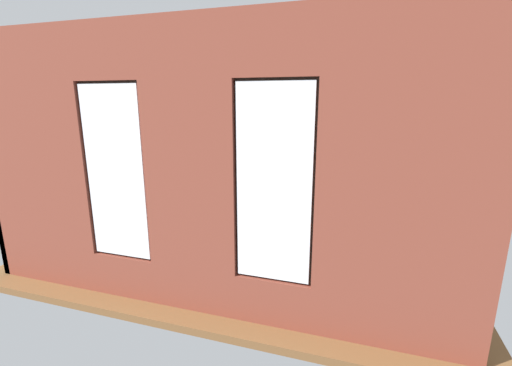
# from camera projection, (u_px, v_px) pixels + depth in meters

# --- Properties ---
(ground_plane) EXTENTS (6.86, 6.27, 0.10)m
(ground_plane) POSITION_uv_depth(u_px,v_px,m) (260.00, 232.00, 6.84)
(ground_plane) COLOR brown
(brick_wall_with_windows) EXTENTS (6.26, 0.30, 3.38)m
(brick_wall_with_windows) POSITION_uv_depth(u_px,v_px,m) (190.00, 176.00, 3.88)
(brick_wall_with_windows) COLOR brown
(brick_wall_with_windows) RESTS_ON ground_plane
(white_wall_right) EXTENTS (0.10, 5.27, 3.38)m
(white_wall_right) POSITION_uv_depth(u_px,v_px,m) (116.00, 141.00, 7.14)
(white_wall_right) COLOR white
(white_wall_right) RESTS_ON ground_plane
(couch_by_window) EXTENTS (1.92, 0.87, 0.80)m
(couch_by_window) POSITION_uv_depth(u_px,v_px,m) (228.00, 262.00, 4.75)
(couch_by_window) COLOR black
(couch_by_window) RESTS_ON ground_plane
(couch_left) EXTENTS (0.88, 2.00, 0.80)m
(couch_left) POSITION_uv_depth(u_px,v_px,m) (391.00, 226.00, 6.13)
(couch_left) COLOR black
(couch_left) RESTS_ON ground_plane
(coffee_table) EXTENTS (1.33, 0.77, 0.45)m
(coffee_table) POSITION_uv_depth(u_px,v_px,m) (273.00, 205.00, 7.14)
(coffee_table) COLOR olive
(coffee_table) RESTS_ON ground_plane
(cup_ceramic) EXTENTS (0.09, 0.09, 0.10)m
(cup_ceramic) POSITION_uv_depth(u_px,v_px,m) (273.00, 200.00, 7.11)
(cup_ceramic) COLOR #B23D38
(cup_ceramic) RESTS_ON coffee_table
(candle_jar) EXTENTS (0.08, 0.08, 0.13)m
(candle_jar) POSITION_uv_depth(u_px,v_px,m) (267.00, 197.00, 7.25)
(candle_jar) COLOR #B7333D
(candle_jar) RESTS_ON coffee_table
(table_plant_small) EXTENTS (0.16, 0.16, 0.25)m
(table_plant_small) POSITION_uv_depth(u_px,v_px,m) (253.00, 196.00, 7.10)
(table_plant_small) COLOR #9E5638
(table_plant_small) RESTS_ON coffee_table
(remote_black) EXTENTS (0.18, 0.11, 0.02)m
(remote_black) POSITION_uv_depth(u_px,v_px,m) (292.00, 201.00, 7.14)
(remote_black) COLOR black
(remote_black) RESTS_ON coffee_table
(remote_silver) EXTENTS (0.18, 0.11, 0.02)m
(remote_silver) POSITION_uv_depth(u_px,v_px,m) (277.00, 204.00, 6.99)
(remote_silver) COLOR #B2B2B7
(remote_silver) RESTS_ON coffee_table
(media_console) EXTENTS (1.02, 0.42, 0.51)m
(media_console) POSITION_uv_depth(u_px,v_px,m) (134.00, 208.00, 7.38)
(media_console) COLOR black
(media_console) RESTS_ON ground_plane
(tv_flatscreen) EXTENTS (1.00, 0.20, 0.70)m
(tv_flatscreen) POSITION_uv_depth(u_px,v_px,m) (132.00, 181.00, 7.24)
(tv_flatscreen) COLOR black
(tv_flatscreen) RESTS_ON media_console
(papasan_chair) EXTENTS (1.04, 1.04, 0.67)m
(papasan_chair) POSITION_uv_depth(u_px,v_px,m) (258.00, 186.00, 8.53)
(papasan_chair) COLOR olive
(papasan_chair) RESTS_ON ground_plane
(potted_plant_by_left_couch) EXTENTS (0.31, 0.31, 0.48)m
(potted_plant_by_left_couch) POSITION_uv_depth(u_px,v_px,m) (367.00, 201.00, 7.59)
(potted_plant_by_left_couch) COLOR brown
(potted_plant_by_left_couch) RESTS_ON ground_plane
(potted_plant_between_couches) EXTENTS (0.46, 0.46, 0.70)m
(potted_plant_between_couches) POSITION_uv_depth(u_px,v_px,m) (332.00, 268.00, 4.36)
(potted_plant_between_couches) COLOR #47423D
(potted_plant_between_couches) RESTS_ON ground_plane
(potted_plant_foreground_right) EXTENTS (0.64, 0.64, 1.01)m
(potted_plant_foreground_right) POSITION_uv_depth(u_px,v_px,m) (195.00, 170.00, 9.32)
(potted_plant_foreground_right) COLOR brown
(potted_plant_foreground_right) RESTS_ON ground_plane
(potted_plant_corner_near_left) EXTENTS (0.93, 0.93, 1.30)m
(potted_plant_corner_near_left) POSITION_uv_depth(u_px,v_px,m) (394.00, 175.00, 7.85)
(potted_plant_corner_near_left) COLOR gray
(potted_plant_corner_near_left) RESTS_ON ground_plane
(potted_plant_mid_room_small) EXTENTS (0.42, 0.42, 0.63)m
(potted_plant_mid_room_small) POSITION_uv_depth(u_px,v_px,m) (322.00, 209.00, 6.81)
(potted_plant_mid_room_small) COLOR brown
(potted_plant_mid_room_small) RESTS_ON ground_plane
(potted_plant_beside_window_right) EXTENTS (0.73, 0.73, 1.04)m
(potted_plant_beside_window_right) POSITION_uv_depth(u_px,v_px,m) (97.00, 223.00, 5.17)
(potted_plant_beside_window_right) COLOR #9E5638
(potted_plant_beside_window_right) RESTS_ON ground_plane
(potted_plant_near_tv) EXTENTS (0.77, 0.77, 1.12)m
(potted_plant_near_tv) POSITION_uv_depth(u_px,v_px,m) (124.00, 199.00, 6.21)
(potted_plant_near_tv) COLOR brown
(potted_plant_near_tv) RESTS_ON ground_plane
(potted_plant_corner_far_left) EXTENTS (0.66, 0.66, 0.88)m
(potted_plant_corner_far_left) POSITION_uv_depth(u_px,v_px,m) (421.00, 273.00, 3.89)
(potted_plant_corner_far_left) COLOR #47423D
(potted_plant_corner_far_left) RESTS_ON ground_plane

